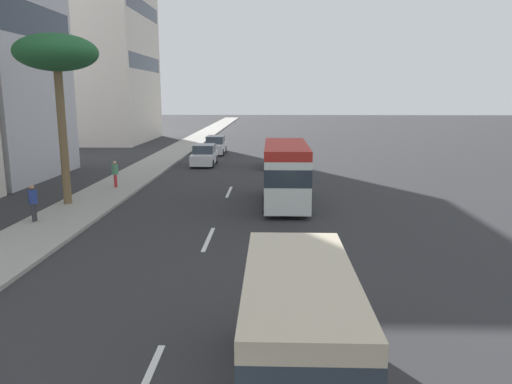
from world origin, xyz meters
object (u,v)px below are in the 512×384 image
object	(u,v)px
van_fourth	(299,323)
pedestrian_mid_block	(115,173)
minibus_fifth	(286,172)
car_lead	(276,157)
car_third	(204,156)
car_second	(215,146)
palm_tree	(57,56)
pedestrian_near_lamp	(33,201)

from	to	relation	value
van_fourth	pedestrian_mid_block	xyz separation A→B (m)	(19.75, 9.84, -0.36)
van_fourth	minibus_fifth	xyz separation A→B (m)	(16.12, -0.20, 0.35)
car_lead	car_third	world-z (taller)	car_lead
car_second	van_fourth	xyz separation A→B (m)	(-37.48, -5.87, 0.56)
pedestrian_mid_block	palm_tree	world-z (taller)	palm_tree
pedestrian_near_lamp	car_lead	bearing A→B (deg)	15.11
minibus_fifth	van_fourth	bearing A→B (deg)	179.29
car_third	minibus_fifth	size ratio (longest dim) A/B	0.59
car_third	minibus_fifth	distance (m)	15.25
minibus_fifth	palm_tree	xyz separation A→B (m)	(-0.78, 11.10, 5.70)
car_third	pedestrian_near_lamp	world-z (taller)	pedestrian_near_lamp
car_second	pedestrian_near_lamp	bearing A→B (deg)	-11.06
car_lead	van_fourth	bearing A→B (deg)	-179.58
car_lead	pedestrian_near_lamp	world-z (taller)	pedestrian_near_lamp
palm_tree	car_second	bearing A→B (deg)	-12.81
car_second	pedestrian_mid_block	size ratio (longest dim) A/B	2.75
car_third	pedestrian_mid_block	xyz separation A→B (m)	(-10.30, 3.91, 0.24)
car_third	palm_tree	size ratio (longest dim) A/B	0.49
car_lead	pedestrian_mid_block	bearing A→B (deg)	134.17
car_third	palm_tree	xyz separation A→B (m)	(-14.71, 4.98, 6.64)
car_third	pedestrian_mid_block	bearing A→B (deg)	-20.79
car_third	van_fourth	bearing A→B (deg)	11.15
car_lead	palm_tree	size ratio (longest dim) A/B	0.54
car_lead	palm_tree	world-z (taller)	palm_tree
van_fourth	minibus_fifth	bearing A→B (deg)	-0.71
van_fourth	palm_tree	distance (m)	19.77
palm_tree	pedestrian_mid_block	bearing A→B (deg)	-13.60
car_lead	pedestrian_near_lamp	xyz separation A→B (m)	(-17.32, 10.68, 0.25)
palm_tree	minibus_fifth	bearing A→B (deg)	-86.00
car_lead	palm_tree	bearing A→B (deg)	142.15
minibus_fifth	palm_tree	distance (m)	12.51
car_second	palm_tree	world-z (taller)	palm_tree
pedestrian_near_lamp	minibus_fifth	bearing A→B (deg)	-21.86
van_fourth	minibus_fifth	distance (m)	16.13
car_lead	minibus_fifth	distance (m)	13.02
van_fourth	palm_tree	world-z (taller)	palm_tree
car_third	minibus_fifth	bearing A→B (deg)	23.73
car_second	pedestrian_mid_block	bearing A→B (deg)	-12.61
pedestrian_mid_block	minibus_fifth	bearing A→B (deg)	-85.63
pedestrian_mid_block	car_third	bearing A→B (deg)	3.47
minibus_fifth	pedestrian_near_lamp	size ratio (longest dim) A/B	4.28
car_second	van_fourth	world-z (taller)	van_fourth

